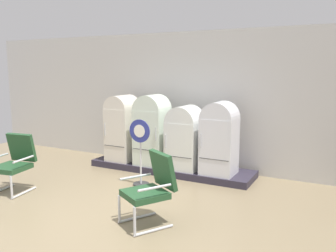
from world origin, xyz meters
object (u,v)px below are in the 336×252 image
sign_stand (140,154)px  armchair_right (152,186)px  refrigerator_0 (122,126)px  armchair_left (15,161)px  refrigerator_2 (185,136)px  refrigerator_3 (219,136)px  refrigerator_1 (152,128)px

sign_stand → armchair_right: bearing=-52.7°
armchair_right → refrigerator_0: bearing=132.1°
refrigerator_0 → armchair_left: refrigerator_0 is taller
refrigerator_0 → refrigerator_2: bearing=-0.0°
refrigerator_2 → refrigerator_3: bearing=-2.0°
armchair_left → armchair_right: 2.99m
armchair_left → armchair_right: (2.99, -0.07, 0.00)m
refrigerator_0 → refrigerator_3: 2.40m
refrigerator_2 → refrigerator_3: refrigerator_3 is taller
refrigerator_0 → refrigerator_3: (2.40, -0.03, -0.03)m
refrigerator_1 → armchair_right: (1.40, -2.43, -0.39)m
armchair_left → sign_stand: size_ratio=0.81×
refrigerator_0 → sign_stand: (1.13, -1.03, -0.33)m
refrigerator_3 → armchair_right: bearing=-94.2°
refrigerator_3 → refrigerator_2: bearing=178.0°
refrigerator_0 → refrigerator_3: bearing=-0.7°
refrigerator_1 → armchair_right: 2.83m
refrigerator_3 → sign_stand: bearing=-141.6°
refrigerator_1 → refrigerator_2: refrigerator_1 is taller
refrigerator_0 → refrigerator_1: bearing=-1.6°
refrigerator_0 → armchair_right: bearing=-47.9°
sign_stand → refrigerator_0: bearing=137.8°
refrigerator_1 → refrigerator_2: bearing=1.7°
refrigerator_3 → sign_stand: size_ratio=1.13×
refrigerator_1 → refrigerator_2: (0.79, 0.02, -0.12)m
sign_stand → refrigerator_2: bearing=65.0°
refrigerator_1 → refrigerator_3: 1.58m
refrigerator_3 → refrigerator_1: bearing=179.8°
refrigerator_0 → armchair_left: size_ratio=1.43×
refrigerator_0 → refrigerator_1: size_ratio=0.97×
refrigerator_0 → armchair_right: size_ratio=1.43×
refrigerator_0 → sign_stand: refrigerator_0 is taller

